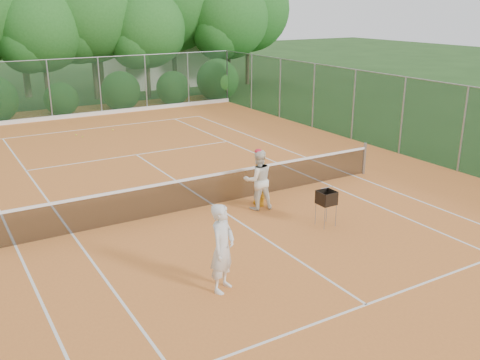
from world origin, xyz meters
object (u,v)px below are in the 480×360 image
player_yellow (260,179)px  ball_hopper (326,198)px  player_center_grp (258,180)px  player_white (222,248)px

player_yellow → ball_hopper: size_ratio=1.63×
player_center_grp → player_yellow: bearing=44.8°
player_white → ball_hopper: player_white is taller
player_yellow → ball_hopper: 2.29m
player_white → ball_hopper: size_ratio=1.94×
player_center_grp → player_white: bearing=-131.6°
player_white → ball_hopper: bearing=-13.5°
player_yellow → ball_hopper: bearing=38.7°
player_center_grp → player_yellow: (0.22, 0.22, -0.09)m
player_center_grp → player_yellow: size_ratio=1.12×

